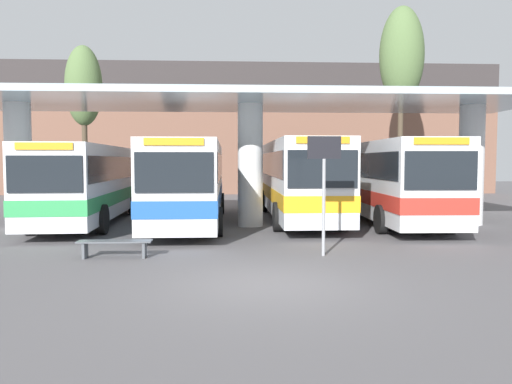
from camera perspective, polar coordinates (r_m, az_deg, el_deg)
name	(u,v)px	position (r m, az deg, el deg)	size (l,w,h in m)	color
ground_plane	(269,284)	(10.53, 1.50, -10.49)	(100.00, 100.00, 0.00)	#565456
townhouse_backdrop	(240,118)	(38.31, -1.83, 8.48)	(40.00, 0.58, 9.99)	brown
station_canopy	(250,119)	(19.54, -0.66, 8.38)	(22.68, 6.64, 4.99)	silver
transit_bus_left_bay	(90,180)	(21.68, -18.42, 1.30)	(2.96, 11.32, 3.14)	silver
transit_bus_center_bay	(190,179)	(20.63, -7.54, 1.49)	(2.77, 12.32, 3.25)	silver
transit_bus_right_bay	(297,177)	(21.69, 4.71, 1.77)	(2.71, 11.90, 3.35)	silver
transit_bus_far_right_bay	(388,178)	(21.50, 14.82, 1.56)	(2.90, 11.15, 3.30)	silver
waiting_bench_mid_platform	(115,245)	(13.72, -15.84, -5.82)	(1.94, 0.44, 0.46)	#4C5156
info_sign_platform	(324,171)	(13.44, 7.78, 2.36)	(0.90, 0.09, 3.21)	gray
poplar_tree_behind_left	(84,88)	(29.62, -19.10, 11.21)	(2.00, 2.00, 8.89)	#473A2B
poplar_tree_behind_right	(402,57)	(31.99, 16.31, 14.62)	(2.62, 2.62, 11.73)	#473A2B
parked_car_street	(298,183)	(34.65, 4.77, 0.98)	(4.67, 2.10, 2.03)	#B2B7BC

